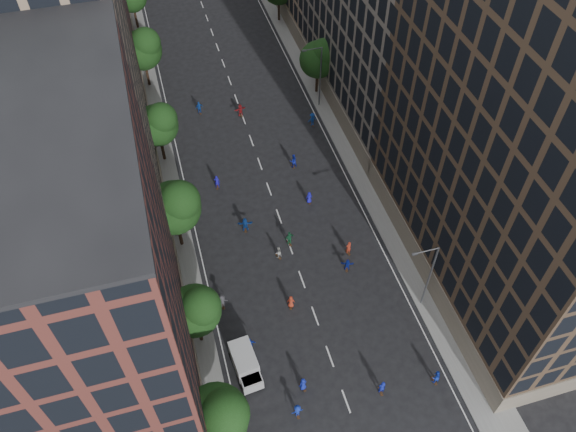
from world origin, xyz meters
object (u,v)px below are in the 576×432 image
at_px(streetlamp_near, 428,274).
at_px(skater_1, 382,387).
at_px(cargo_van, 246,364).
at_px(streetlamp_far, 319,74).
at_px(skater_0, 303,384).
at_px(skater_2, 436,377).

bearing_deg(streetlamp_near, skater_1, -133.47).
xyz_separation_m(streetlamp_near, cargo_van, (-18.18, -2.26, -3.92)).
relative_size(streetlamp_near, streetlamp_far, 1.00).
height_order(skater_0, skater_1, skater_1).
bearing_deg(skater_0, skater_2, 150.72).
height_order(cargo_van, skater_0, cargo_van).
height_order(streetlamp_far, skater_2, streetlamp_far).
bearing_deg(streetlamp_far, cargo_van, -117.27).
bearing_deg(skater_0, streetlamp_near, -175.42).
bearing_deg(cargo_van, skater_2, -24.77).
xyz_separation_m(cargo_van, skater_2, (16.07, -5.64, -0.40)).
height_order(streetlamp_near, skater_2, streetlamp_near).
height_order(streetlamp_far, cargo_van, streetlamp_far).
bearing_deg(skater_1, streetlamp_far, -96.58).
height_order(streetlamp_near, skater_0, streetlamp_near).
bearing_deg(skater_2, streetlamp_far, -98.84).
distance_m(skater_1, skater_2, 5.02).
bearing_deg(streetlamp_far, skater_0, -109.67).
bearing_deg(streetlamp_far, streetlamp_near, -90.00).
bearing_deg(skater_2, skater_0, -18.65).
bearing_deg(skater_2, skater_1, -10.46).
relative_size(streetlamp_near, skater_2, 5.33).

